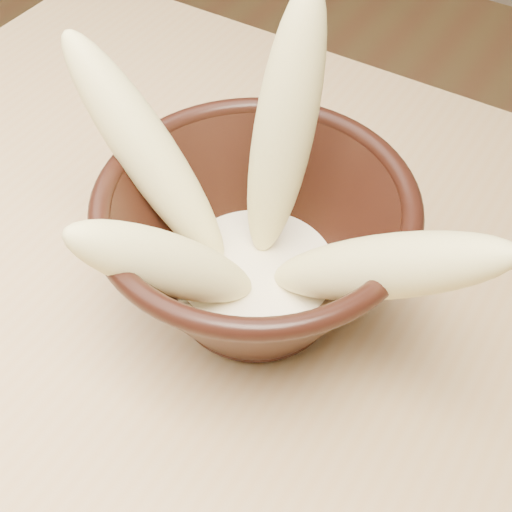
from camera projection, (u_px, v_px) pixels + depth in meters
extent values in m
cube|color=tan|center=(410.00, 511.00, 0.45)|extent=(1.20, 0.80, 0.04)
cylinder|color=tan|center=(138.00, 242.00, 1.11)|extent=(0.05, 0.05, 0.71)
cylinder|color=black|center=(256.00, 301.00, 0.52)|extent=(0.09, 0.09, 0.01)
cylinder|color=black|center=(256.00, 282.00, 0.51)|extent=(0.09, 0.09, 0.01)
torus|color=black|center=(256.00, 202.00, 0.45)|extent=(0.21, 0.21, 0.01)
cylinder|color=#FFF1CD|center=(256.00, 273.00, 0.50)|extent=(0.12, 0.12, 0.02)
ellipsoid|color=#F5E690|center=(284.00, 131.00, 0.45)|extent=(0.05, 0.09, 0.20)
ellipsoid|color=#F5E690|center=(148.00, 153.00, 0.47)|extent=(0.15, 0.05, 0.17)
ellipsoid|color=#F5E690|center=(378.00, 267.00, 0.42)|extent=(0.17, 0.05, 0.15)
ellipsoid|color=#F5E690|center=(167.00, 264.00, 0.43)|extent=(0.11, 0.13, 0.13)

